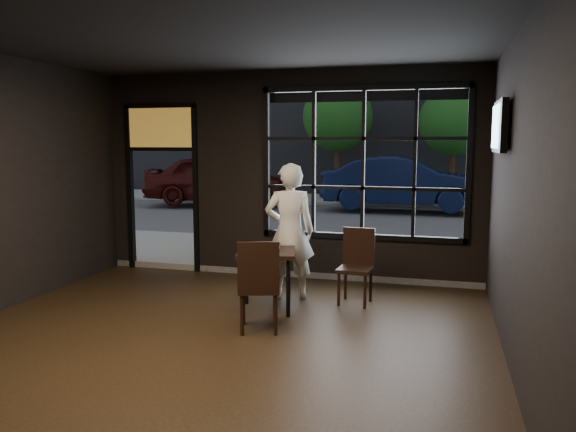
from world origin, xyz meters
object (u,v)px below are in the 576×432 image
(man, at_px, (290,231))
(navy_car, at_px, (404,183))
(chair_near, at_px, (259,285))
(cafe_table, at_px, (266,280))

(man, distance_m, navy_car, 10.00)
(chair_near, xyz_separation_m, navy_car, (0.85, 11.34, 0.37))
(chair_near, relative_size, navy_car, 0.22)
(cafe_table, relative_size, chair_near, 0.73)
(navy_car, bearing_deg, man, 175.73)
(cafe_table, distance_m, man, 0.83)
(man, bearing_deg, navy_car, -112.15)
(man, relative_size, navy_car, 0.38)
(chair_near, bearing_deg, cafe_table, -96.50)
(cafe_table, height_order, navy_car, navy_car)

